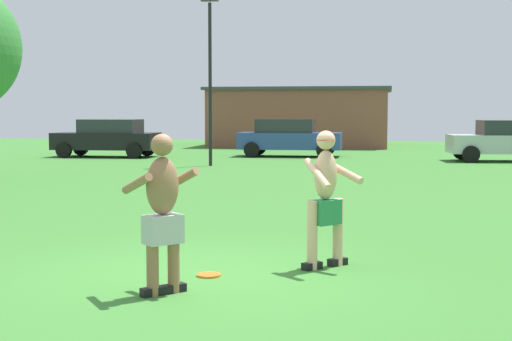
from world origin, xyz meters
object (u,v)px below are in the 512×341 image
player_with_cap (326,192)px  car_silver_far_end (508,140)px  car_black_mid_lot (108,137)px  lamp_post (210,63)px  car_blue_near_post (289,137)px  player_in_gray (162,210)px  frisbee (209,275)px

player_with_cap → car_silver_far_end: player_with_cap is taller
car_black_mid_lot → lamp_post: size_ratio=0.73×
car_black_mid_lot → car_silver_far_end: size_ratio=0.97×
car_blue_near_post → lamp_post: (-2.03, -5.75, 2.80)m
player_with_cap → player_in_gray: size_ratio=1.00×
frisbee → lamp_post: (-4.09, 17.10, 3.61)m
player_in_gray → car_black_mid_lot: 24.01m
player_in_gray → car_blue_near_post: bearing=94.3°
frisbee → lamp_post: bearing=103.5°
player_with_cap → frisbee: (-1.32, -0.72, -0.93)m
player_with_cap → car_silver_far_end: bearing=75.6°
car_black_mid_lot → player_in_gray: bearing=-67.3°
player_with_cap → car_blue_near_post: 22.39m
lamp_post → player_in_gray: bearing=-78.0°
car_blue_near_post → car_black_mid_lot: (-7.46, -1.61, 0.00)m
player_in_gray → frisbee: bearing=73.2°
player_with_cap → car_blue_near_post: size_ratio=0.40×
car_blue_near_post → car_black_mid_lot: size_ratio=1.00×
player_with_cap → car_blue_near_post: player_with_cap is taller
player_in_gray → car_silver_far_end: (6.87, 22.22, -0.08)m
car_blue_near_post → car_black_mid_lot: same height
car_black_mid_lot → car_silver_far_end: 16.12m
car_silver_far_end → lamp_post: 11.82m
player_with_cap → lamp_post: bearing=108.3°
player_with_cap → player_in_gray: (-1.59, -1.64, -0.04)m
player_in_gray → car_black_mid_lot: player_in_gray is taller
player_in_gray → car_blue_near_post: size_ratio=0.40×
car_black_mid_lot → lamp_post: 7.38m
player_with_cap → frisbee: size_ratio=6.01×
car_silver_far_end → frisbee: bearing=-107.2°
car_silver_far_end → lamp_post: (-10.68, -4.21, 2.80)m
car_silver_far_end → lamp_post: bearing=-158.5°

